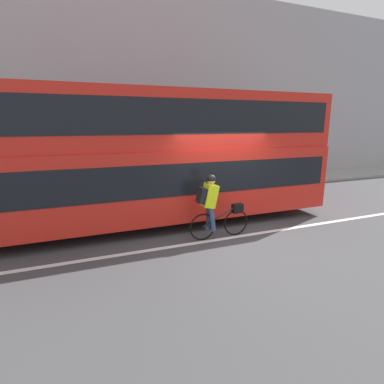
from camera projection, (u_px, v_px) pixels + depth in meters
The scene contains 8 objects.
ground_plane at pixel (231, 236), 7.40m from camera, with size 80.00×80.00×0.00m, color #424244.
road_center_line at pixel (233, 237), 7.31m from camera, with size 50.00×0.14×0.01m, color silver.
sidewalk_curb at pixel (165, 188), 12.56m from camera, with size 60.00×2.42×0.11m.
building_facade at pixel (154, 89), 12.87m from camera, with size 60.00×0.30×8.32m.
bus at pixel (153, 152), 8.09m from camera, with size 9.76×2.60×3.53m.
cyclist_on_bike at pixel (214, 204), 7.05m from camera, with size 1.55×0.32×1.58m.
trash_bin at pixel (152, 179), 12.14m from camera, with size 0.58×0.58×0.82m.
street_sign_post at pixel (250, 149), 13.53m from camera, with size 0.36×0.09×2.70m.
Camera 1 is at (-3.46, -6.12, 2.71)m, focal length 28.00 mm.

